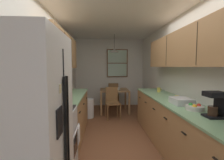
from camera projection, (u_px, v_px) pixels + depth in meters
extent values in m
plane|color=brown|center=(115.00, 132.00, 3.67)|extent=(12.00, 12.00, 0.00)
cube|color=silver|center=(54.00, 77.00, 3.48)|extent=(0.10, 9.00, 2.55)
cube|color=silver|center=(174.00, 77.00, 3.65)|extent=(0.10, 9.00, 2.55)
cube|color=silver|center=(109.00, 73.00, 6.20)|extent=(4.40, 0.10, 2.55)
cube|color=white|center=(115.00, 17.00, 3.46)|extent=(4.40, 9.00, 0.08)
cube|color=white|center=(26.00, 136.00, 1.40)|extent=(0.67, 0.81, 1.80)
cube|color=black|center=(65.00, 140.00, 1.42)|extent=(0.01, 0.01, 1.62)
cube|color=black|center=(66.00, 142.00, 1.39)|extent=(0.02, 0.02, 1.15)
cube|color=black|center=(68.00, 138.00, 1.46)|extent=(0.02, 0.02, 1.15)
cube|color=black|center=(60.00, 122.00, 1.23)|extent=(0.01, 0.15, 0.22)
cube|color=beige|center=(60.00, 89.00, 1.26)|extent=(0.01, 0.05, 0.07)
cube|color=silver|center=(51.00, 144.00, 2.17)|extent=(0.62, 0.63, 0.90)
cube|color=black|center=(75.00, 145.00, 2.20)|extent=(0.01, 0.44, 0.30)
cube|color=silver|center=(76.00, 131.00, 2.18)|extent=(0.02, 0.51, 0.02)
cube|color=black|center=(50.00, 111.00, 2.14)|extent=(0.59, 0.60, 0.02)
cube|color=silver|center=(28.00, 105.00, 2.11)|extent=(0.06, 0.63, 0.20)
cylinder|color=#2D2D2D|center=(35.00, 113.00, 1.99)|extent=(0.15, 0.15, 0.01)
cylinder|color=#2D2D2D|center=(43.00, 107.00, 2.26)|extent=(0.15, 0.15, 0.01)
cylinder|color=#2D2D2D|center=(58.00, 113.00, 2.00)|extent=(0.15, 0.15, 0.01)
cylinder|color=#2D2D2D|center=(63.00, 107.00, 2.28)|extent=(0.15, 0.15, 0.01)
cube|color=white|center=(39.00, 58.00, 2.07)|extent=(0.38, 0.58, 0.33)
cube|color=black|center=(53.00, 58.00, 2.02)|extent=(0.01, 0.35, 0.21)
cube|color=#2D2D33|center=(58.00, 59.00, 2.28)|extent=(0.01, 0.12, 0.21)
cube|color=#A87A4C|center=(70.00, 116.00, 3.45)|extent=(0.60, 1.92, 0.87)
cube|color=#7AA87A|center=(69.00, 96.00, 3.42)|extent=(0.63, 1.94, 0.03)
cube|color=black|center=(80.00, 112.00, 2.82)|extent=(0.02, 0.10, 0.01)
cube|color=black|center=(84.00, 104.00, 3.45)|extent=(0.02, 0.10, 0.01)
cube|color=black|center=(87.00, 98.00, 4.09)|extent=(0.02, 0.10, 0.01)
cube|color=#A87A4C|center=(61.00, 51.00, 3.28)|extent=(0.32, 2.02, 0.70)
cube|color=#2D2319|center=(65.00, 49.00, 2.96)|extent=(0.01, 0.01, 0.65)
cube|color=#2D2319|center=(72.00, 53.00, 3.62)|extent=(0.01, 0.01, 0.65)
cube|color=#A87A4C|center=(176.00, 127.00, 2.80)|extent=(0.60, 3.37, 0.87)
cube|color=#7AA87A|center=(177.00, 102.00, 2.77)|extent=(0.63, 3.39, 0.03)
cube|color=black|center=(217.00, 160.00, 1.37)|extent=(0.02, 0.10, 0.01)
cube|color=black|center=(184.00, 133.00, 1.92)|extent=(0.02, 0.10, 0.01)
cube|color=black|center=(165.00, 118.00, 2.48)|extent=(0.02, 0.10, 0.01)
cube|color=black|center=(154.00, 109.00, 3.04)|extent=(0.02, 0.10, 0.01)
cube|color=black|center=(146.00, 102.00, 3.60)|extent=(0.02, 0.10, 0.01)
cube|color=black|center=(140.00, 98.00, 4.16)|extent=(0.02, 0.10, 0.01)
cube|color=#A87A4C|center=(188.00, 48.00, 2.65)|extent=(0.32, 3.07, 0.62)
cube|color=#2D2319|center=(197.00, 44.00, 2.13)|extent=(0.01, 0.01, 0.57)
cube|color=#2D2319|center=(166.00, 51.00, 3.14)|extent=(0.01, 0.01, 0.57)
cube|color=olive|center=(114.00, 90.00, 5.29)|extent=(0.93, 0.87, 0.03)
cube|color=olive|center=(101.00, 104.00, 4.89)|extent=(0.06, 0.06, 0.72)
cube|color=olive|center=(129.00, 104.00, 4.95)|extent=(0.06, 0.06, 0.72)
cube|color=olive|center=(101.00, 99.00, 5.70)|extent=(0.06, 0.06, 0.72)
cube|color=olive|center=(125.00, 98.00, 5.75)|extent=(0.06, 0.06, 0.72)
cube|color=brown|center=(113.00, 103.00, 4.60)|extent=(0.45, 0.45, 0.04)
cube|color=brown|center=(112.00, 94.00, 4.76)|extent=(0.37, 0.08, 0.45)
cylinder|color=brown|center=(120.00, 113.00, 4.47)|extent=(0.04, 0.04, 0.43)
cylinder|color=brown|center=(108.00, 113.00, 4.40)|extent=(0.04, 0.04, 0.43)
cylinder|color=brown|center=(118.00, 109.00, 4.83)|extent=(0.04, 0.04, 0.43)
cylinder|color=brown|center=(106.00, 110.00, 4.76)|extent=(0.04, 0.04, 0.43)
cube|color=brown|center=(114.00, 95.00, 6.03)|extent=(0.45, 0.45, 0.04)
cube|color=brown|center=(113.00, 89.00, 5.83)|extent=(0.37, 0.08, 0.45)
cylinder|color=brown|center=(109.00, 100.00, 6.24)|extent=(0.04, 0.04, 0.43)
cylinder|color=brown|center=(119.00, 100.00, 6.22)|extent=(0.04, 0.04, 0.43)
cylinder|color=brown|center=(108.00, 102.00, 5.88)|extent=(0.04, 0.04, 0.43)
cylinder|color=brown|center=(118.00, 102.00, 5.85)|extent=(0.04, 0.04, 0.43)
cylinder|color=black|center=(114.00, 42.00, 5.16)|extent=(0.01, 0.01, 0.47)
cone|color=beige|center=(114.00, 51.00, 5.18)|extent=(0.31, 0.31, 0.10)
sphere|color=white|center=(114.00, 50.00, 5.18)|extent=(0.06, 0.06, 0.06)
cube|color=brown|center=(117.00, 63.00, 6.12)|extent=(0.80, 0.04, 1.07)
cube|color=#B2D1B7|center=(117.00, 63.00, 6.11)|extent=(0.72, 0.01, 0.99)
cube|color=brown|center=(117.00, 63.00, 6.10)|extent=(0.72, 0.02, 0.03)
cylinder|color=white|center=(88.00, 108.00, 4.71)|extent=(0.33, 0.33, 0.55)
cylinder|color=#D84C19|center=(62.00, 96.00, 2.78)|extent=(0.12, 0.12, 0.18)
cylinder|color=white|center=(61.00, 90.00, 2.77)|extent=(0.12, 0.12, 0.02)
cube|color=white|center=(79.00, 135.00, 2.35)|extent=(0.02, 0.16, 0.24)
cube|color=black|center=(214.00, 116.00, 1.90)|extent=(0.22, 0.18, 0.02)
cube|color=black|center=(221.00, 104.00, 1.89)|extent=(0.06, 0.18, 0.31)
cube|color=black|center=(215.00, 94.00, 1.88)|extent=(0.22, 0.18, 0.06)
cylinder|color=#331E14|center=(213.00, 111.00, 1.89)|extent=(0.11, 0.11, 0.11)
cylinder|color=#E5CC4C|center=(177.00, 98.00, 2.85)|extent=(0.07, 0.07, 0.09)
torus|color=#E5CC4C|center=(180.00, 98.00, 2.85)|extent=(0.05, 0.01, 0.05)
cylinder|color=#E5CC4C|center=(159.00, 90.00, 3.79)|extent=(0.08, 0.08, 0.11)
torus|color=#E5CC4C|center=(161.00, 90.00, 3.79)|extent=(0.05, 0.01, 0.05)
cylinder|color=silver|center=(195.00, 108.00, 2.22)|extent=(0.24, 0.24, 0.06)
cylinder|color=black|center=(195.00, 107.00, 2.22)|extent=(0.20, 0.20, 0.03)
sphere|color=red|center=(199.00, 106.00, 2.22)|extent=(0.06, 0.06, 0.06)
sphere|color=green|center=(191.00, 105.00, 2.26)|extent=(0.06, 0.06, 0.06)
sphere|color=yellow|center=(195.00, 106.00, 2.17)|extent=(0.06, 0.06, 0.06)
cube|color=silver|center=(181.00, 101.00, 2.57)|extent=(0.28, 0.34, 0.10)
cylinder|color=silver|center=(117.00, 89.00, 5.29)|extent=(0.22, 0.22, 0.06)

